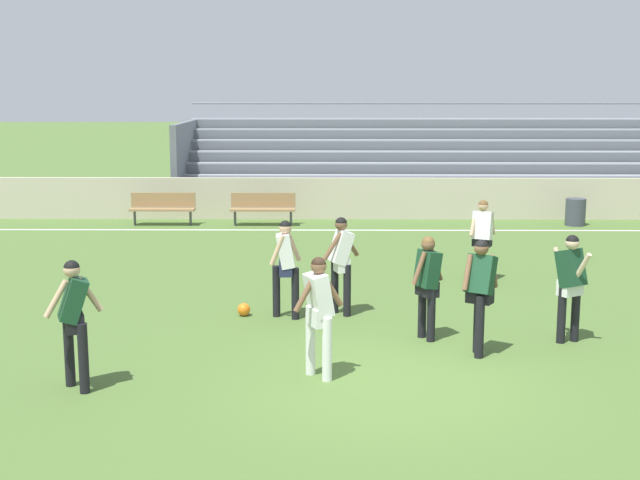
{
  "coord_description": "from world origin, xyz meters",
  "views": [
    {
      "loc": [
        -0.83,
        -10.96,
        3.88
      ],
      "look_at": [
        -0.99,
        5.04,
        0.99
      ],
      "focal_mm": 48.37,
      "sensor_mm": 36.0,
      "label": 1
    }
  ],
  "objects_px": {
    "bench_near_wall_gap": "(263,206)",
    "player_white_wide_right": "(482,233)",
    "player_white_pressing_high": "(319,307)",
    "bench_near_bin": "(163,206)",
    "player_white_challenging": "(286,260)",
    "player_dark_dropping_back": "(74,313)",
    "bleacher_stand": "(444,161)",
    "trash_bin": "(575,212)",
    "player_white_deep_cover": "(341,257)",
    "player_dark_trailing_run": "(480,287)",
    "player_dark_overlapping": "(570,279)",
    "soccer_ball": "(244,309)",
    "player_dark_wide_left": "(427,279)"
  },
  "relations": [
    {
      "from": "trash_bin",
      "to": "player_dark_overlapping",
      "type": "height_order",
      "value": "player_dark_overlapping"
    },
    {
      "from": "player_dark_overlapping",
      "to": "player_white_pressing_high",
      "type": "height_order",
      "value": "player_dark_overlapping"
    },
    {
      "from": "player_white_challenging",
      "to": "player_white_wide_right",
      "type": "relative_size",
      "value": 1.02
    },
    {
      "from": "bench_near_bin",
      "to": "player_white_challenging",
      "type": "xyz_separation_m",
      "value": [
        3.91,
        -9.7,
        0.44
      ]
    },
    {
      "from": "bench_near_bin",
      "to": "soccer_ball",
      "type": "xyz_separation_m",
      "value": [
        3.19,
        -9.59,
        -0.44
      ]
    },
    {
      "from": "bleacher_stand",
      "to": "player_dark_wide_left",
      "type": "bearing_deg",
      "value": -98.35
    },
    {
      "from": "bench_near_wall_gap",
      "to": "trash_bin",
      "type": "xyz_separation_m",
      "value": [
        8.71,
        0.05,
        -0.17
      ]
    },
    {
      "from": "player_white_deep_cover",
      "to": "soccer_ball",
      "type": "bearing_deg",
      "value": -176.08
    },
    {
      "from": "bleacher_stand",
      "to": "player_white_wide_right",
      "type": "xyz_separation_m",
      "value": [
        -0.71,
        -11.36,
        -0.44
      ]
    },
    {
      "from": "player_white_challenging",
      "to": "player_dark_dropping_back",
      "type": "relative_size",
      "value": 0.98
    },
    {
      "from": "player_dark_trailing_run",
      "to": "bench_near_wall_gap",
      "type": "bearing_deg",
      "value": 108.89
    },
    {
      "from": "player_dark_overlapping",
      "to": "player_dark_dropping_back",
      "type": "relative_size",
      "value": 0.98
    },
    {
      "from": "bench_near_wall_gap",
      "to": "player_dark_overlapping",
      "type": "xyz_separation_m",
      "value": [
        5.48,
        -11.04,
        0.44
      ]
    },
    {
      "from": "player_white_wide_right",
      "to": "player_dark_wide_left",
      "type": "distance_m",
      "value": 4.33
    },
    {
      "from": "trash_bin",
      "to": "player_white_challenging",
      "type": "xyz_separation_m",
      "value": [
        -7.6,
        -9.75,
        0.61
      ]
    },
    {
      "from": "player_white_deep_cover",
      "to": "player_dark_trailing_run",
      "type": "relative_size",
      "value": 0.99
    },
    {
      "from": "player_white_wide_right",
      "to": "player_dark_trailing_run",
      "type": "height_order",
      "value": "player_dark_trailing_run"
    },
    {
      "from": "player_white_deep_cover",
      "to": "player_white_pressing_high",
      "type": "distance_m",
      "value": 3.25
    },
    {
      "from": "player_white_deep_cover",
      "to": "player_dark_trailing_run",
      "type": "bearing_deg",
      "value": -48.64
    },
    {
      "from": "player_dark_dropping_back",
      "to": "soccer_ball",
      "type": "height_order",
      "value": "player_dark_dropping_back"
    },
    {
      "from": "player_white_wide_right",
      "to": "player_white_pressing_high",
      "type": "relative_size",
      "value": 0.99
    },
    {
      "from": "player_dark_trailing_run",
      "to": "player_white_challenging",
      "type": "bearing_deg",
      "value": 145.3
    },
    {
      "from": "trash_bin",
      "to": "player_white_wide_right",
      "type": "distance_m",
      "value": 7.93
    },
    {
      "from": "player_dark_trailing_run",
      "to": "bench_near_bin",
      "type": "bearing_deg",
      "value": 120.18
    },
    {
      "from": "bench_near_wall_gap",
      "to": "bench_near_bin",
      "type": "bearing_deg",
      "value": 180.0
    },
    {
      "from": "player_dark_trailing_run",
      "to": "player_dark_wide_left",
      "type": "distance_m",
      "value": 1.03
    },
    {
      "from": "player_dark_trailing_run",
      "to": "player_dark_overlapping",
      "type": "bearing_deg",
      "value": 24.07
    },
    {
      "from": "bench_near_wall_gap",
      "to": "player_white_pressing_high",
      "type": "distance_m",
      "value": 12.82
    },
    {
      "from": "bleacher_stand",
      "to": "player_white_pressing_high",
      "type": "bearing_deg",
      "value": -102.79
    },
    {
      "from": "bench_near_wall_gap",
      "to": "player_white_wide_right",
      "type": "xyz_separation_m",
      "value": [
        4.89,
        -6.88,
        0.42
      ]
    },
    {
      "from": "bleacher_stand",
      "to": "bench_near_wall_gap",
      "type": "bearing_deg",
      "value": -141.29
    },
    {
      "from": "trash_bin",
      "to": "player_dark_trailing_run",
      "type": "relative_size",
      "value": 0.44
    },
    {
      "from": "bench_near_bin",
      "to": "player_white_deep_cover",
      "type": "bearing_deg",
      "value": -62.92
    },
    {
      "from": "bleacher_stand",
      "to": "bench_near_bin",
      "type": "relative_size",
      "value": 9.52
    },
    {
      "from": "bench_near_wall_gap",
      "to": "player_dark_dropping_back",
      "type": "distance_m",
      "value": 13.27
    },
    {
      "from": "player_dark_overlapping",
      "to": "soccer_ball",
      "type": "height_order",
      "value": "player_dark_overlapping"
    },
    {
      "from": "bench_near_bin",
      "to": "bench_near_wall_gap",
      "type": "height_order",
      "value": "same"
    },
    {
      "from": "player_white_pressing_high",
      "to": "soccer_ball",
      "type": "bearing_deg",
      "value": 112.79
    },
    {
      "from": "player_white_challenging",
      "to": "player_dark_dropping_back",
      "type": "bearing_deg",
      "value": -125.87
    },
    {
      "from": "bench_near_wall_gap",
      "to": "player_dark_dropping_back",
      "type": "xyz_separation_m",
      "value": [
        -1.41,
        -13.19,
        0.47
      ]
    },
    {
      "from": "player_white_challenging",
      "to": "player_white_pressing_high",
      "type": "bearing_deg",
      "value": -78.94
    },
    {
      "from": "bleacher_stand",
      "to": "player_dark_dropping_back",
      "type": "distance_m",
      "value": 19.02
    },
    {
      "from": "player_white_wide_right",
      "to": "soccer_ball",
      "type": "distance_m",
      "value": 5.32
    },
    {
      "from": "player_dark_overlapping",
      "to": "bleacher_stand",
      "type": "bearing_deg",
      "value": 89.57
    },
    {
      "from": "player_dark_wide_left",
      "to": "player_white_pressing_high",
      "type": "bearing_deg",
      "value": -132.74
    },
    {
      "from": "bench_near_wall_gap",
      "to": "player_dark_trailing_run",
      "type": "relative_size",
      "value": 1.05
    },
    {
      "from": "bench_near_wall_gap",
      "to": "soccer_ball",
      "type": "xyz_separation_m",
      "value": [
        0.39,
        -9.59,
        -0.44
      ]
    },
    {
      "from": "bleacher_stand",
      "to": "bench_near_wall_gap",
      "type": "relative_size",
      "value": 9.52
    },
    {
      "from": "player_white_wide_right",
      "to": "player_white_challenging",
      "type": "bearing_deg",
      "value": -143.2
    },
    {
      "from": "player_white_challenging",
      "to": "soccer_ball",
      "type": "distance_m",
      "value": 1.14
    }
  ]
}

